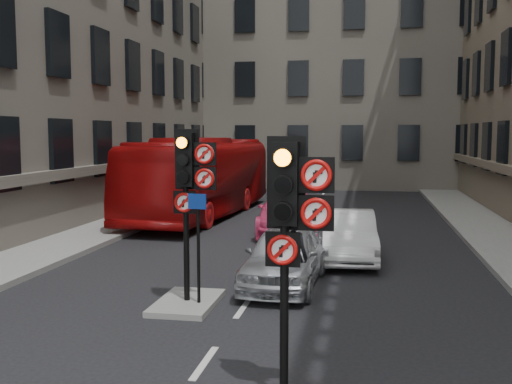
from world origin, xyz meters
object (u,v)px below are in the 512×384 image
(signal_near, at_px, (291,211))
(car_pink, at_px, (288,213))
(signal_far, at_px, (190,177))
(info_sign, at_px, (198,233))
(bus_red, at_px, (202,177))
(motorcyclist, at_px, (294,257))
(car_white, at_px, (348,236))
(motorcycle, at_px, (327,242))
(car_silver, at_px, (285,256))

(signal_near, xyz_separation_m, car_pink, (-1.75, 13.41, -1.83))
(signal_far, relative_size, info_sign, 1.58)
(signal_far, bearing_deg, signal_near, -56.98)
(bus_red, distance_m, motorcyclist, 13.29)
(signal_near, bearing_deg, signal_far, 123.02)
(car_white, height_order, bus_red, bus_red)
(bus_red, bearing_deg, car_pink, -37.66)
(signal_far, distance_m, car_white, 6.43)
(signal_far, height_order, motorcycle, signal_far)
(motorcyclist, xyz_separation_m, info_sign, (-1.83, -1.16, 0.67))
(motorcyclist, bearing_deg, car_pink, -58.48)
(car_silver, xyz_separation_m, bus_red, (-5.10, 11.10, 1.00))
(motorcycle, bearing_deg, signal_near, -84.28)
(car_silver, distance_m, car_pink, 7.45)
(car_white, height_order, motorcyclist, motorcyclist)
(signal_far, height_order, car_silver, signal_far)
(car_white, distance_m, car_pink, 4.72)
(car_white, relative_size, info_sign, 1.86)
(signal_near, bearing_deg, motorcycle, 90.54)
(car_silver, relative_size, car_pink, 0.80)
(car_pink, xyz_separation_m, motorcycle, (1.67, -4.23, -0.25))
(bus_red, bearing_deg, car_silver, -61.82)
(info_sign, bearing_deg, motorcycle, 75.12)
(info_sign, bearing_deg, signal_far, 152.67)
(bus_red, bearing_deg, signal_far, -72.01)
(signal_near, height_order, car_silver, signal_near)
(signal_near, distance_m, info_sign, 4.63)
(signal_far, xyz_separation_m, car_silver, (1.71, 2.01, -2.00))
(signal_far, bearing_deg, motorcycle, 64.11)
(signal_near, relative_size, motorcyclist, 1.95)
(signal_near, xyz_separation_m, signal_far, (-2.60, 4.00, 0.12))
(car_white, distance_m, info_sign, 6.21)
(car_white, relative_size, motorcycle, 2.52)
(signal_far, xyz_separation_m, car_white, (3.11, 5.26, -2.01))
(car_pink, bearing_deg, motorcyclist, -87.57)
(signal_near, distance_m, bus_red, 18.15)
(car_pink, xyz_separation_m, bus_red, (-4.23, 3.70, 0.95))
(motorcycle, height_order, motorcyclist, motorcyclist)
(car_silver, bearing_deg, signal_far, -127.97)
(car_pink, relative_size, motorcycle, 3.09)
(signal_far, relative_size, car_silver, 0.86)
(bus_red, bearing_deg, motorcycle, -49.84)
(info_sign, bearing_deg, car_white, 70.33)
(signal_near, relative_size, info_sign, 1.58)
(signal_near, distance_m, car_white, 9.47)
(info_sign, bearing_deg, signal_near, -49.74)
(signal_near, distance_m, motorcycle, 9.41)
(car_pink, bearing_deg, signal_far, -100.84)
(car_white, xyz_separation_m, motorcycle, (-0.59, -0.08, -0.19))
(car_white, xyz_separation_m, info_sign, (-2.89, -5.42, 0.89))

